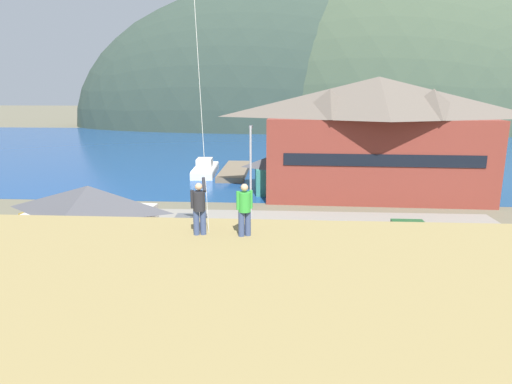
{
  "coord_description": "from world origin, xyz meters",
  "views": [
    {
      "loc": [
        2.62,
        -22.13,
        10.36
      ],
      "look_at": [
        0.64,
        9.0,
        3.16
      ],
      "focal_mm": 30.66,
      "sensor_mm": 36.0,
      "label": 1
    }
  ],
  "objects": [
    {
      "name": "bay_water",
      "position": [
        0.0,
        60.0,
        0.01
      ],
      "size": [
        360.0,
        84.0,
        0.03
      ],
      "primitive_type": "cube",
      "color": "navy",
      "rests_on": "ground"
    },
    {
      "name": "wharf_dock",
      "position": [
        -3.6,
        33.02,
        0.35
      ],
      "size": [
        3.2,
        12.63,
        0.7
      ],
      "color": "#70604C",
      "rests_on": "ground"
    },
    {
      "name": "moored_boat_wharfside",
      "position": [
        -7.3,
        32.08,
        0.72
      ],
      "size": [
        3.13,
        8.48,
        2.16
      ],
      "color": "silver",
      "rests_on": "ground"
    },
    {
      "name": "far_hill_far_shoulder",
      "position": [
        43.45,
        108.1,
        0.0
      ],
      "size": [
        109.11,
        53.65,
        54.14
      ],
      "primitive_type": "ellipsoid",
      "color": "#334733",
      "rests_on": "ground"
    },
    {
      "name": "parking_lot_pad",
      "position": [
        0.0,
        5.0,
        0.05
      ],
      "size": [
        40.0,
        20.0,
        0.1
      ],
      "primitive_type": "cube",
      "color": "gray",
      "rests_on": "ground"
    },
    {
      "name": "far_hill_west_ridge",
      "position": [
        1.41,
        112.37,
        0.0
      ],
      "size": [
        124.98,
        53.32,
        81.8
      ],
      "primitive_type": "ellipsoid",
      "color": "#2D3D33",
      "rests_on": "ground"
    },
    {
      "name": "parked_car_back_row_left",
      "position": [
        -1.18,
        1.08,
        1.06
      ],
      "size": [
        4.29,
        2.23,
        1.82
      ],
      "color": "red",
      "rests_on": "parking_lot_pad"
    },
    {
      "name": "parking_light_pole",
      "position": [
        0.14,
        10.55,
        4.53
      ],
      "size": [
        0.24,
        0.78,
        7.76
      ],
      "color": "#ADADB2",
      "rests_on": "parking_lot_pad"
    },
    {
      "name": "person_kite_flyer",
      "position": [
        -0.1,
        -8.51,
        6.69
      ],
      "size": [
        0.52,
        0.7,
        1.86
      ],
      "color": "#384770",
      "rests_on": "grassy_hill_foreground"
    },
    {
      "name": "parked_car_lone_by_shed",
      "position": [
        -15.06,
        7.2,
        1.06
      ],
      "size": [
        4.34,
        2.34,
        1.82
      ],
      "color": "#B28923",
      "rests_on": "parking_lot_pad"
    },
    {
      "name": "parked_car_mid_row_far",
      "position": [
        -3.67,
        6.63,
        1.06
      ],
      "size": [
        4.27,
        2.18,
        1.82
      ],
      "color": "slate",
      "rests_on": "parking_lot_pad"
    },
    {
      "name": "storage_shed_near_lot",
      "position": [
        -9.51,
        3.66,
        2.41
      ],
      "size": [
        8.28,
        5.6,
        4.64
      ],
      "color": "beige",
      "rests_on": "ground"
    },
    {
      "name": "parked_car_mid_row_near",
      "position": [
        10.9,
        6.12,
        1.06
      ],
      "size": [
        4.21,
        2.07,
        1.82
      ],
      "color": "#236633",
      "rests_on": "parking_lot_pad"
    },
    {
      "name": "parked_car_front_row_red",
      "position": [
        11.63,
        1.14,
        1.06
      ],
      "size": [
        4.3,
        2.25,
        1.82
      ],
      "color": "slate",
      "rests_on": "parking_lot_pad"
    },
    {
      "name": "parked_car_front_row_silver",
      "position": [
        5.81,
        0.15,
        1.06
      ],
      "size": [
        4.26,
        2.17,
        1.82
      ],
      "color": "black",
      "rests_on": "parking_lot_pad"
    },
    {
      "name": "parked_car_mid_row_center",
      "position": [
        6.0,
        5.49,
        1.06
      ],
      "size": [
        4.22,
        2.1,
        1.82
      ],
      "color": "#9EA3A8",
      "rests_on": "parking_lot_pad"
    },
    {
      "name": "far_hill_center_saddle",
      "position": [
        36.36,
        115.09,
        0.0
      ],
      "size": [
        107.17,
        70.77,
        87.59
      ],
      "primitive_type": "ellipsoid",
      "color": "#3D4C38",
      "rests_on": "ground"
    },
    {
      "name": "ground_plane",
      "position": [
        0.0,
        0.0,
        0.0
      ],
      "size": [
        600.0,
        600.0,
        0.0
      ],
      "primitive_type": "plane",
      "color": "#66604C"
    },
    {
      "name": "storage_shed_waterside",
      "position": [
        2.67,
        23.01,
        2.25
      ],
      "size": [
        6.81,
        5.73,
        4.32
      ],
      "color": "#338475",
      "rests_on": "ground"
    },
    {
      "name": "far_hill_east_peak",
      "position": [
        12.08,
        119.59,
        0.0
      ],
      "size": [
        128.35,
        45.49,
        66.23
      ],
      "primitive_type": "ellipsoid",
      "color": "#42513D",
      "rests_on": "ground"
    },
    {
      "name": "person_companion",
      "position": [
        1.39,
        -8.55,
        6.68
      ],
      "size": [
        0.51,
        0.4,
        1.74
      ],
      "color": "#384770",
      "rests_on": "grassy_hill_foreground"
    },
    {
      "name": "harbor_lodge",
      "position": [
        11.63,
        21.35,
        6.23
      ],
      "size": [
        22.43,
        10.05,
        11.73
      ],
      "color": "brown",
      "rests_on": "ground"
    }
  ]
}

